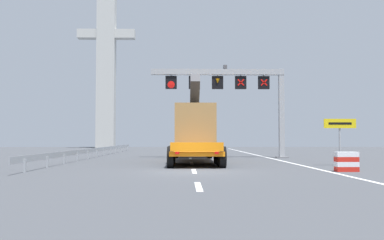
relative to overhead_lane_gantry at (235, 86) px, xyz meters
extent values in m
plane|color=#424449|center=(-3.57, -13.48, -5.59)|extent=(112.00, 112.00, 0.00)
cube|color=silver|center=(-3.49, -19.48, -5.58)|extent=(0.20, 2.60, 0.01)
cube|color=silver|center=(-3.49, -13.28, -5.58)|extent=(0.20, 2.60, 0.01)
cube|color=silver|center=(-3.49, -7.07, -5.58)|extent=(0.20, 2.60, 0.01)
cube|color=silver|center=(-3.49, -0.87, -5.58)|extent=(0.20, 2.60, 0.01)
cube|color=silver|center=(-3.49, 5.33, -5.58)|extent=(0.20, 2.60, 0.01)
cube|color=silver|center=(-3.49, 11.53, -5.58)|extent=(0.20, 2.60, 0.01)
cube|color=silver|center=(-3.49, 17.73, -5.58)|extent=(0.20, 2.60, 0.01)
cube|color=silver|center=(-3.49, 23.93, -5.58)|extent=(0.20, 2.60, 0.01)
cube|color=silver|center=(2.63, -1.48, -5.58)|extent=(0.20, 63.00, 0.01)
cube|color=#9EA0A5|center=(3.68, 0.00, -2.10)|extent=(0.40, 0.40, 6.97)
cube|color=slate|center=(3.68, 0.00, -5.55)|extent=(0.90, 0.90, 0.08)
cube|color=#9EA0A5|center=(-1.34, 0.00, 1.13)|extent=(10.42, 0.44, 0.44)
cube|color=#4C4C51|center=(-0.74, 0.00, 1.53)|extent=(0.28, 0.40, 0.28)
cube|color=black|center=(2.30, 0.00, 0.31)|extent=(0.88, 0.24, 1.02)
cube|color=#9EA0A5|center=(2.30, 0.00, 0.86)|extent=(0.08, 0.08, 0.16)
cube|color=red|center=(2.30, -0.13, 0.31)|extent=(0.54, 0.02, 0.54)
cube|color=red|center=(2.30, -0.13, 0.31)|extent=(0.54, 0.02, 0.54)
cube|color=black|center=(0.48, 0.00, 0.31)|extent=(0.88, 0.24, 1.02)
cube|color=#9EA0A5|center=(0.48, 0.00, 0.86)|extent=(0.08, 0.08, 0.16)
cube|color=red|center=(0.48, -0.13, 0.31)|extent=(0.54, 0.02, 0.54)
cube|color=red|center=(0.48, -0.13, 0.31)|extent=(0.54, 0.02, 0.54)
cube|color=black|center=(-1.34, 0.00, 0.31)|extent=(0.88, 0.24, 1.02)
cube|color=#9EA0A5|center=(-1.34, 0.00, 0.86)|extent=(0.08, 0.08, 0.16)
cone|color=orange|center=(-1.34, -0.13, 0.41)|extent=(0.32, 0.32, 0.36)
cube|color=black|center=(-3.15, 0.00, 0.31)|extent=(0.88, 0.24, 1.02)
cube|color=#9EA0A5|center=(-3.15, 0.00, 0.86)|extent=(0.08, 0.08, 0.16)
cone|color=orange|center=(-3.15, -0.13, 0.41)|extent=(0.32, 0.32, 0.36)
cube|color=black|center=(-4.97, 0.00, 0.31)|extent=(0.88, 0.24, 1.02)
cube|color=#9EA0A5|center=(-4.97, 0.00, 0.86)|extent=(0.08, 0.08, 0.16)
cone|color=red|center=(-4.97, -0.13, 0.12)|extent=(0.56, 0.02, 0.56)
cube|color=orange|center=(-3.30, -6.52, -4.86)|extent=(2.82, 10.40, 0.24)
cube|color=orange|center=(-3.30, -11.80, -4.49)|extent=(2.66, 0.08, 0.44)
cylinder|color=black|center=(-4.65, -11.02, -5.04)|extent=(0.32, 1.10, 1.10)
cylinder|color=black|center=(-1.95, -11.02, -5.04)|extent=(0.32, 1.10, 1.10)
cylinder|color=black|center=(-4.65, -9.97, -5.04)|extent=(0.32, 1.10, 1.10)
cylinder|color=black|center=(-1.95, -9.97, -5.04)|extent=(0.32, 1.10, 1.10)
cylinder|color=black|center=(-4.65, -8.92, -5.04)|extent=(0.32, 1.10, 1.10)
cylinder|color=black|center=(-1.95, -8.92, -5.04)|extent=(0.32, 1.10, 1.10)
cylinder|color=black|center=(-4.65, -7.87, -5.04)|extent=(0.32, 1.10, 1.10)
cylinder|color=black|center=(-1.95, -7.87, -5.04)|extent=(0.32, 1.10, 1.10)
cylinder|color=black|center=(-4.65, -6.82, -5.04)|extent=(0.32, 1.10, 1.10)
cylinder|color=black|center=(-1.95, -6.82, -5.04)|extent=(0.32, 1.10, 1.10)
cube|color=silver|center=(-3.28, 0.58, -3.49)|extent=(2.58, 3.20, 3.10)
cube|color=black|center=(-3.28, 0.58, -2.79)|extent=(2.61, 3.22, 0.60)
cylinder|color=black|center=(-4.57, 1.46, -5.04)|extent=(0.34, 1.10, 1.10)
cylinder|color=black|center=(-1.99, 1.46, -5.04)|extent=(0.34, 1.10, 1.10)
cylinder|color=black|center=(-4.57, -0.54, -5.04)|extent=(0.34, 1.10, 1.10)
cylinder|color=black|center=(-2.00, -0.54, -5.04)|extent=(0.34, 1.10, 1.10)
cube|color=#9E7A47|center=(-3.29, -6.12, -3.39)|extent=(2.39, 5.72, 2.70)
cube|color=#2D2D33|center=(-3.30, -6.98, -1.44)|extent=(0.57, 2.94, 2.29)
cube|color=red|center=(-4.28, -11.84, -4.79)|extent=(0.20, 0.06, 0.12)
cube|color=red|center=(-2.32, -11.84, -4.79)|extent=(0.20, 0.06, 0.12)
cylinder|color=#9EA0A5|center=(4.72, -9.47, -4.28)|extent=(0.10, 0.10, 2.61)
cube|color=yellow|center=(4.72, -9.53, -3.24)|extent=(1.79, 0.06, 0.52)
cube|color=black|center=(4.72, -9.56, -3.24)|extent=(1.29, 0.01, 0.12)
cube|color=red|center=(3.49, -13.55, -5.47)|extent=(1.00, 0.50, 0.23)
cube|color=white|center=(3.49, -13.55, -5.25)|extent=(1.00, 0.50, 0.22)
cube|color=red|center=(3.49, -13.55, -5.02)|extent=(1.00, 0.50, 0.23)
cube|color=white|center=(3.49, -13.55, -4.80)|extent=(1.00, 0.50, 0.23)
cube|color=#999EA3|center=(-11.05, 2.90, -4.99)|extent=(0.04, 36.75, 0.32)
cube|color=#999EA3|center=(-10.99, -13.95, -5.29)|extent=(0.10, 0.10, 0.60)
cube|color=#999EA3|center=(-10.99, -10.88, -5.29)|extent=(0.10, 0.10, 0.60)
cube|color=#999EA3|center=(-10.99, -7.82, -5.29)|extent=(0.10, 0.10, 0.60)
cube|color=#999EA3|center=(-10.99, -4.76, -5.29)|extent=(0.10, 0.10, 0.60)
cube|color=#999EA3|center=(-10.99, -1.70, -5.29)|extent=(0.10, 0.10, 0.60)
cube|color=#999EA3|center=(-10.99, 1.37, -5.29)|extent=(0.10, 0.10, 0.60)
cube|color=#999EA3|center=(-10.99, 4.43, -5.29)|extent=(0.10, 0.10, 0.60)
cube|color=#999EA3|center=(-10.99, 7.49, -5.29)|extent=(0.10, 0.10, 0.60)
cube|color=#999EA3|center=(-10.99, 10.55, -5.29)|extent=(0.10, 0.10, 0.60)
cube|color=#999EA3|center=(-10.99, 13.62, -5.29)|extent=(0.10, 0.10, 0.60)
cube|color=#999EA3|center=(-10.99, 16.68, -5.29)|extent=(0.10, 0.10, 0.60)
cube|color=#999EA3|center=(-10.99, 19.74, -5.29)|extent=(0.10, 0.10, 0.60)
cube|color=#B7B7B2|center=(-16.25, 33.24, 8.89)|extent=(2.80, 2.00, 28.95)
cube|color=#B7B7B2|center=(-16.25, 33.24, 12.36)|extent=(9.00, 1.60, 1.40)
camera|label=1|loc=(-3.93, -32.74, -4.07)|focal=39.38mm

